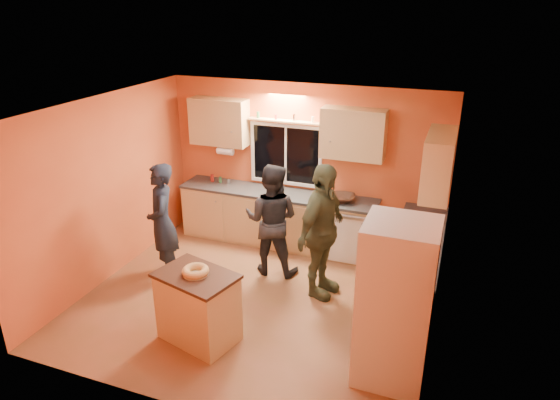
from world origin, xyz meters
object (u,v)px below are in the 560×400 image
at_px(refrigerator, 395,303).
at_px(person_center, 272,220).
at_px(person_right, 322,232).
at_px(island, 198,306).
at_px(person_left, 162,222).

xyz_separation_m(refrigerator, person_center, (-1.98, 1.62, -0.07)).
relative_size(refrigerator, person_right, 0.97).
distance_m(refrigerator, island, 2.26).
xyz_separation_m(island, person_center, (0.23, 1.79, 0.39)).
bearing_deg(person_left, island, 13.32).
height_order(island, person_left, person_left).
distance_m(refrigerator, person_right, 1.72).
bearing_deg(island, person_center, 97.79).
bearing_deg(island, person_right, 68.80).
xyz_separation_m(refrigerator, person_right, (-1.15, 1.28, 0.03)).
bearing_deg(person_right, person_center, 80.71).
distance_m(island, person_center, 1.84).
relative_size(person_center, person_right, 0.89).
height_order(person_left, person_right, person_right).
height_order(island, person_right, person_right).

